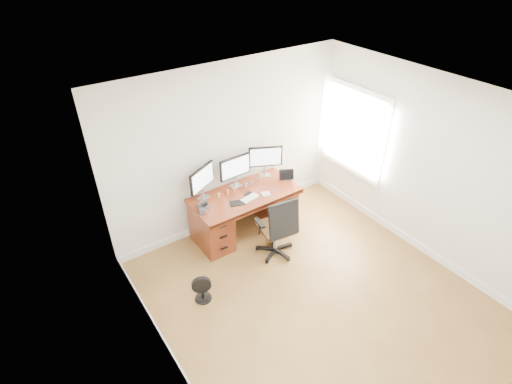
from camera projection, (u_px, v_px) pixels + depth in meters
ground at (319, 301)px, 5.38m from camera, size 4.50×4.50×0.00m
back_wall at (228, 148)px, 6.16m from camera, size 4.00×0.10×2.70m
right_wall at (428, 169)px, 5.64m from camera, size 0.10×4.50×2.70m
desk at (244, 211)px, 6.41m from camera, size 1.70×0.80×0.75m
office_chair at (277, 236)px, 5.97m from camera, size 0.64×0.64×1.06m
floor_fan at (202, 289)px, 5.32m from camera, size 0.26×0.22×0.39m
monitor_left at (202, 179)px, 5.91m from camera, size 0.51×0.28×0.53m
monitor_center at (235, 168)px, 6.19m from camera, size 0.55×0.15×0.53m
monitor_right at (265, 158)px, 6.46m from camera, size 0.51×0.28×0.53m
tablet_left at (203, 207)px, 5.75m from camera, size 0.24×0.18×0.19m
tablet_right at (287, 175)px, 6.48m from camera, size 0.24×0.17×0.19m
keyboard at (250, 198)px, 6.08m from camera, size 0.31×0.18×0.01m
trackpad at (266, 194)px, 6.18m from camera, size 0.15×0.15×0.01m
drawing_tablet at (237, 203)px, 5.98m from camera, size 0.27×0.22×0.01m
phone at (248, 194)px, 6.18m from camera, size 0.14×0.09×0.01m
figurine_yellow at (219, 195)px, 6.09m from camera, size 0.03×0.03×0.08m
figurine_orange at (228, 191)px, 6.16m from camera, size 0.03×0.03×0.08m
figurine_pink at (234, 189)px, 6.22m from camera, size 0.03×0.03×0.08m
figurine_purple at (246, 185)px, 6.32m from camera, size 0.03×0.03×0.08m
figurine_blue at (251, 183)px, 6.37m from camera, size 0.03×0.03×0.08m
figurine_brown at (260, 180)px, 6.45m from camera, size 0.03×0.03×0.08m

